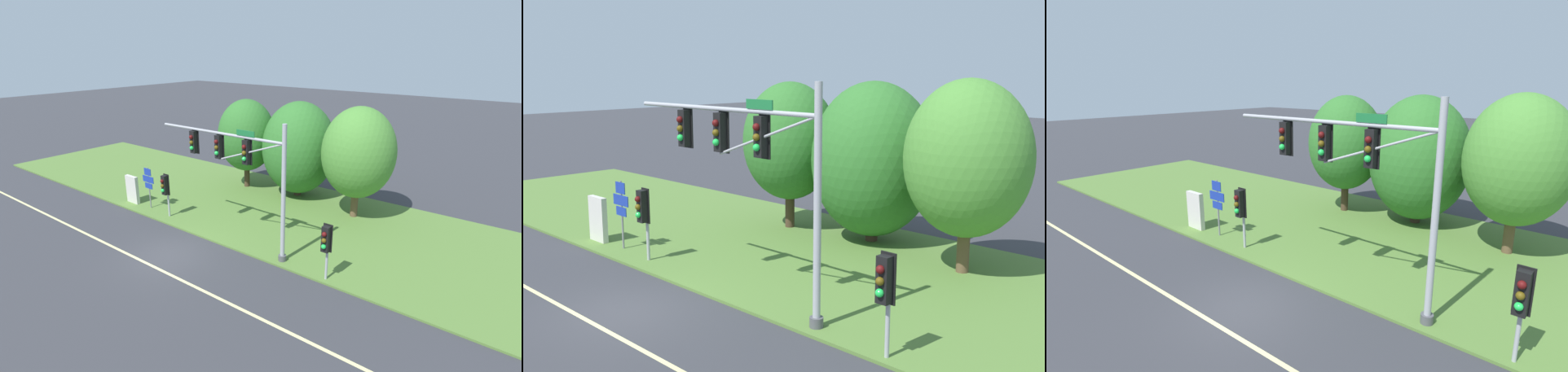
# 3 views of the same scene
# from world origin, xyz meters

# --- Properties ---
(ground_plane) EXTENTS (160.00, 160.00, 0.00)m
(ground_plane) POSITION_xyz_m (0.00, 0.00, 0.00)
(ground_plane) COLOR #333338
(lane_stripe) EXTENTS (36.00, 0.16, 0.01)m
(lane_stripe) POSITION_xyz_m (0.00, -1.20, 0.00)
(lane_stripe) COLOR beige
(lane_stripe) RESTS_ON ground
(grass_verge) EXTENTS (48.00, 11.50, 0.10)m
(grass_verge) POSITION_xyz_m (0.00, 8.25, 0.05)
(grass_verge) COLOR #517533
(grass_verge) RESTS_ON ground
(traffic_signal_mast) EXTENTS (8.41, 0.49, 6.91)m
(traffic_signal_mast) POSITION_xyz_m (2.63, 3.01, 4.70)
(traffic_signal_mast) COLOR #9EA0A5
(traffic_signal_mast) RESTS_ON grass_verge
(pedestrian_signal_near_kerb) EXTENTS (0.46, 0.55, 2.79)m
(pedestrian_signal_near_kerb) POSITION_xyz_m (-3.63, 3.16, 2.08)
(pedestrian_signal_near_kerb) COLOR #9EA0A5
(pedestrian_signal_near_kerb) RESTS_ON grass_verge
(pedestrian_signal_further_along) EXTENTS (0.46, 0.55, 2.79)m
(pedestrian_signal_further_along) POSITION_xyz_m (7.80, 2.67, 2.07)
(pedestrian_signal_further_along) COLOR #9EA0A5
(pedestrian_signal_further_along) RESTS_ON grass_verge
(route_sign_post) EXTENTS (1.06, 0.08, 2.78)m
(route_sign_post) POSITION_xyz_m (-5.71, 3.50, 1.89)
(route_sign_post) COLOR slate
(route_sign_post) RESTS_ON grass_verge
(tree_nearest_road) EXTENTS (4.23, 4.23, 6.60)m
(tree_nearest_road) POSITION_xyz_m (-3.43, 10.83, 4.04)
(tree_nearest_road) COLOR #423021
(tree_nearest_road) RESTS_ON grass_verge
(tree_left_of_mast) EXTENTS (5.16, 5.16, 6.69)m
(tree_left_of_mast) POSITION_xyz_m (0.68, 11.56, 3.56)
(tree_left_of_mast) COLOR #423021
(tree_left_of_mast) RESTS_ON grass_verge
(tree_behind_signpost) EXTENTS (4.46, 4.46, 6.90)m
(tree_behind_signpost) POSITION_xyz_m (5.59, 10.44, 4.20)
(tree_behind_signpost) COLOR brown
(tree_behind_signpost) RESTS_ON grass_verge
(info_kiosk) EXTENTS (1.10, 0.24, 1.90)m
(info_kiosk) POSITION_xyz_m (-7.42, 3.40, 1.04)
(info_kiosk) COLOR beige
(info_kiosk) RESTS_ON grass_verge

